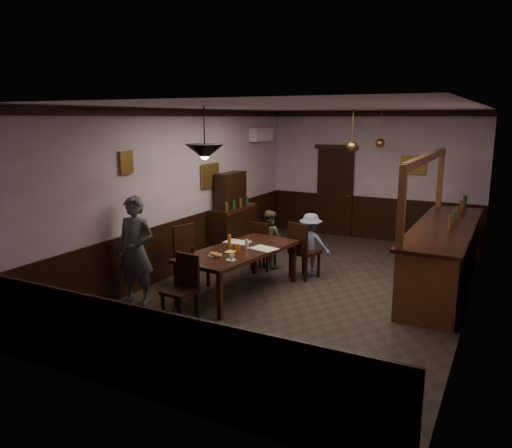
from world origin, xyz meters
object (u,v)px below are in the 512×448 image
Objects in this scene: dining_table at (239,253)px; chair_side at (189,253)px; chair_far_left at (262,244)px; person_standing at (136,250)px; soda_can at (238,248)px; bar_counter at (443,254)px; chair_near at (183,285)px; person_seated_right at (310,244)px; coffee_cup at (232,257)px; pendant_iron at (205,152)px; person_seated_left at (269,238)px; chair_far_right at (302,248)px; pendant_brass_far at (380,143)px; pendant_brass_mid at (352,146)px; sideboard at (233,222)px.

dining_table is 2.19× the size of chair_side.
person_standing reaches higher than chair_far_left.
bar_counter is (2.83, 2.07, -0.24)m from soda_can.
chair_near is 7.93× the size of soda_can.
coffee_cup is at bearing 71.71° from person_seated_right.
coffee_cup is (0.21, -0.59, 0.11)m from dining_table.
chair_side is 2.10m from pendant_iron.
person_seated_left is at bearing 93.07° from pendant_iron.
pendant_iron reaches higher than chair_far_right.
dining_table is 0.64m from coffee_cup.
pendant_brass_far reaches higher than dining_table.
chair_far_right is 0.90× the size of person_seated_right.
person_seated_left is at bearing 98.42° from dining_table.
bar_counter reaches higher than coffee_cup.
dining_table is 1.36m from chair_far_left.
person_seated_right is 1.52× the size of pendant_iron.
person_standing is at bearing 47.98° from person_seated_right.
person_standing reaches higher than soda_can.
chair_far_left is 0.99× the size of chair_near.
pendant_brass_mid is (0.34, 1.20, 1.72)m from person_seated_right.
chair_side is (-0.77, 1.25, 0.06)m from chair_near.
bar_counter is at bearing -144.15° from chair_far_right.
pendant_brass_mid is at bearing 49.70° from person_standing.
chair_near is at bearing 113.32° from person_seated_left.
person_seated_right is 2.05m from sideboard.
person_seated_left is 3.14m from bar_counter.
person_seated_left is at bearing -22.88° from sideboard.
dining_table is at bearing 82.23° from pendant_iron.
person_seated_left reaches higher than chair_near.
person_seated_right is at bearing 70.06° from soda_can.
chair_near is 0.83× the size of person_seated_right.
person_seated_left is 0.64× the size of sideboard.
chair_far_right is 1.47m from soda_can.
chair_far_left is at bearing 10.15° from chair_far_right.
dining_table is at bearing -106.35° from pendant_brass_far.
person_seated_right reaches higher than coffee_cup.
chair_side is 1.81m from person_seated_left.
person_standing is at bearing 173.70° from chair_near.
pendant_brass_far is at bearing -13.21° from chair_side.
pendant_brass_mid is at bearing -21.33° from chair_side.
bar_counter is (2.29, 0.72, 0.01)m from chair_far_right.
pendant_brass_far is at bearing -117.16° from chair_far_left.
person_seated_right is 2.13m from pendant_brass_mid.
pendant_brass_far is at bearing 75.00° from pendant_iron.
pendant_brass_mid is (-1.89, 0.75, 1.73)m from bar_counter.
person_standing is 5.10m from bar_counter.
pendant_brass_mid reaches higher than coffee_cup.
chair_far_right is 8.57× the size of soda_can.
dining_table is 19.29× the size of soda_can.
soda_can is at bearing -80.93° from chair_side.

